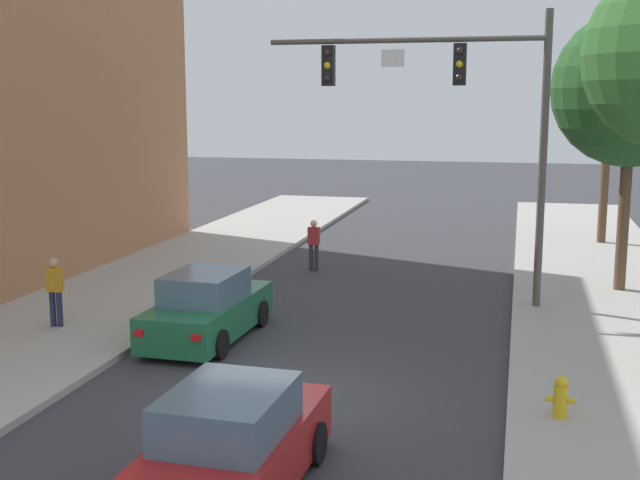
{
  "coord_description": "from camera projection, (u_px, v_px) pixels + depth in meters",
  "views": [
    {
      "loc": [
        4.06,
        -13.67,
        5.43
      ],
      "look_at": [
        -0.71,
        5.66,
        2.0
      ],
      "focal_mm": 45.65,
      "sensor_mm": 36.0,
      "label": 1
    }
  ],
  "objects": [
    {
      "name": "traffic_signal_mast",
      "position": [
        461.0,
        102.0,
        20.77
      ],
      "size": [
        7.25,
        0.38,
        7.5
      ],
      "color": "#514C47",
      "rests_on": "sidewalk_right"
    },
    {
      "name": "ground_plane",
      "position": [
        284.0,
        399.0,
        14.96
      ],
      "size": [
        120.0,
        120.0,
        0.0
      ],
      "primitive_type": "plane",
      "color": "#38383D"
    },
    {
      "name": "pedestrian_crossing_road",
      "position": [
        314.0,
        243.0,
        26.14
      ],
      "size": [
        0.36,
        0.22,
        1.64
      ],
      "color": "#333338",
      "rests_on": "ground"
    },
    {
      "name": "street_tree_third",
      "position": [
        610.0,
        87.0,
        29.67
      ],
      "size": [
        3.37,
        3.37,
        7.47
      ],
      "color": "brown",
      "rests_on": "sidewalk_right"
    },
    {
      "name": "pedestrian_sidewalk_left_walker",
      "position": [
        55.0,
        289.0,
        19.09
      ],
      "size": [
        0.36,
        0.22,
        1.64
      ],
      "color": "#232847",
      "rests_on": "sidewalk_left"
    },
    {
      "name": "car_lead_green",
      "position": [
        207.0,
        309.0,
        18.6
      ],
      "size": [
        1.92,
        4.28,
        1.6
      ],
      "color": "#1E663D",
      "rests_on": "ground"
    },
    {
      "name": "fire_hydrant",
      "position": [
        561.0,
        397.0,
        13.67
      ],
      "size": [
        0.48,
        0.24,
        0.72
      ],
      "color": "gold",
      "rests_on": "sidewalk_right"
    },
    {
      "name": "car_following_red",
      "position": [
        232.0,
        448.0,
        11.15
      ],
      "size": [
        1.93,
        4.29,
        1.6
      ],
      "color": "#B21E1E",
      "rests_on": "ground"
    },
    {
      "name": "street_tree_second",
      "position": [
        632.0,
        89.0,
        22.07
      ],
      "size": [
        4.3,
        4.3,
        7.75
      ],
      "color": "brown",
      "rests_on": "sidewalk_right"
    }
  ]
}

